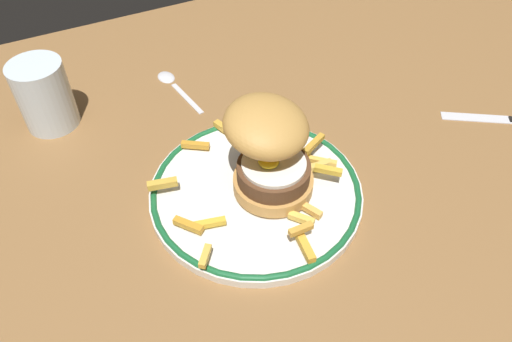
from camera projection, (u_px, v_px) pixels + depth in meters
The scene contains 6 objects.
ground_plane at pixel (263, 191), 66.45cm from camera, with size 145.17×101.72×4.00cm, color brown.
dinner_plate at pixel (256, 191), 62.64cm from camera, with size 27.21×27.21×1.60cm.
burger at pixel (267, 150), 58.55cm from camera, with size 14.39×14.62×11.83cm.
fries_pile at pixel (262, 181), 61.80cm from camera, with size 24.18×26.51×2.39cm.
water_glass at pixel (46, 98), 70.06cm from camera, with size 7.60×7.60×10.13cm.
spoon at pixel (170, 80), 80.06cm from camera, with size 3.70×13.40×0.90cm.
Camera 1 is at (-20.44, -38.92, 47.90)cm, focal length 34.31 mm.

